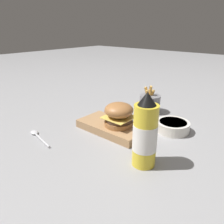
{
  "coord_description": "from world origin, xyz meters",
  "views": [
    {
      "loc": [
        0.48,
        -0.62,
        0.4
      ],
      "look_at": [
        -0.04,
        -0.01,
        0.08
      ],
      "focal_mm": 35.0,
      "sensor_mm": 36.0,
      "label": 1
    }
  ],
  "objects_px": {
    "ketchup_bottle": "(145,134)",
    "side_bowl": "(173,126)",
    "serving_board": "(112,127)",
    "spoon": "(37,135)",
    "burger": "(119,114)",
    "fries_basket": "(150,103)"
  },
  "relations": [
    {
      "from": "side_bowl",
      "to": "spoon",
      "type": "height_order",
      "value": "side_bowl"
    },
    {
      "from": "ketchup_bottle",
      "to": "fries_basket",
      "type": "bearing_deg",
      "value": 119.14
    },
    {
      "from": "serving_board",
      "to": "ketchup_bottle",
      "type": "xyz_separation_m",
      "value": [
        0.23,
        -0.11,
        0.09
      ]
    },
    {
      "from": "burger",
      "to": "spoon",
      "type": "relative_size",
      "value": 0.69
    },
    {
      "from": "ketchup_bottle",
      "to": "side_bowl",
      "type": "bearing_deg",
      "value": 97.45
    },
    {
      "from": "serving_board",
      "to": "side_bowl",
      "type": "relative_size",
      "value": 2.09
    },
    {
      "from": "fries_basket",
      "to": "spoon",
      "type": "xyz_separation_m",
      "value": [
        -0.19,
        -0.51,
        -0.04
      ]
    },
    {
      "from": "serving_board",
      "to": "spoon",
      "type": "relative_size",
      "value": 1.71
    },
    {
      "from": "serving_board",
      "to": "side_bowl",
      "type": "bearing_deg",
      "value": 39.49
    },
    {
      "from": "burger",
      "to": "ketchup_bottle",
      "type": "xyz_separation_m",
      "value": [
        0.19,
        -0.12,
        0.03
      ]
    },
    {
      "from": "burger",
      "to": "serving_board",
      "type": "bearing_deg",
      "value": -173.04
    },
    {
      "from": "serving_board",
      "to": "ketchup_bottle",
      "type": "height_order",
      "value": "ketchup_bottle"
    },
    {
      "from": "spoon",
      "to": "ketchup_bottle",
      "type": "bearing_deg",
      "value": -153.71
    },
    {
      "from": "burger",
      "to": "ketchup_bottle",
      "type": "relative_size",
      "value": 0.48
    },
    {
      "from": "serving_board",
      "to": "burger",
      "type": "relative_size",
      "value": 2.48
    },
    {
      "from": "fries_basket",
      "to": "spoon",
      "type": "distance_m",
      "value": 0.55
    },
    {
      "from": "burger",
      "to": "fries_basket",
      "type": "distance_m",
      "value": 0.28
    },
    {
      "from": "ketchup_bottle",
      "to": "spoon",
      "type": "bearing_deg",
      "value": -164.61
    },
    {
      "from": "side_bowl",
      "to": "spoon",
      "type": "bearing_deg",
      "value": -134.62
    },
    {
      "from": "side_bowl",
      "to": "serving_board",
      "type": "bearing_deg",
      "value": -140.51
    },
    {
      "from": "burger",
      "to": "spoon",
      "type": "xyz_separation_m",
      "value": [
        -0.22,
        -0.23,
        -0.07
      ]
    },
    {
      "from": "burger",
      "to": "ketchup_bottle",
      "type": "bearing_deg",
      "value": -31.31
    }
  ]
}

